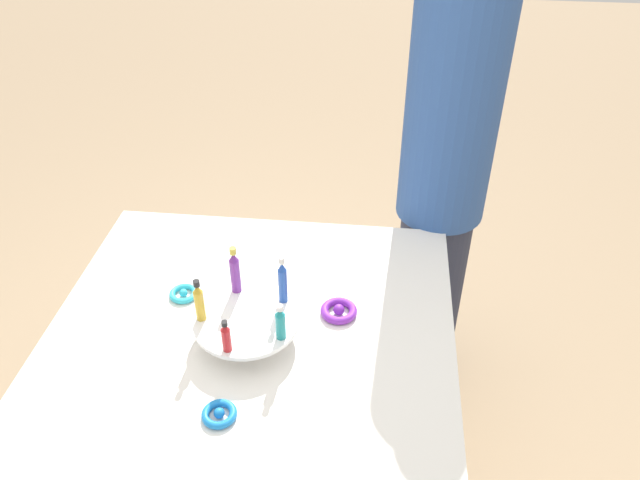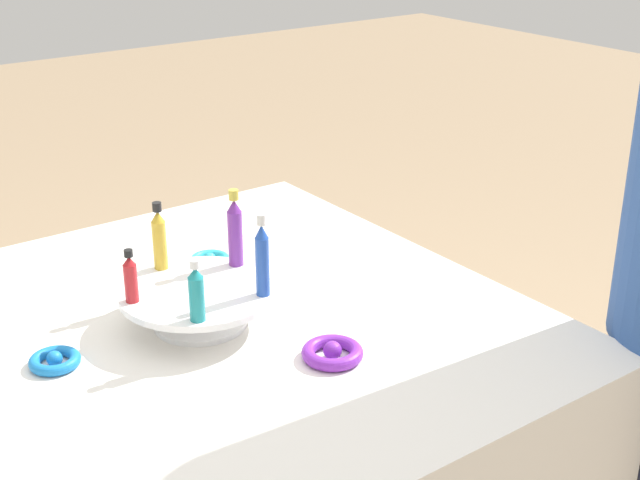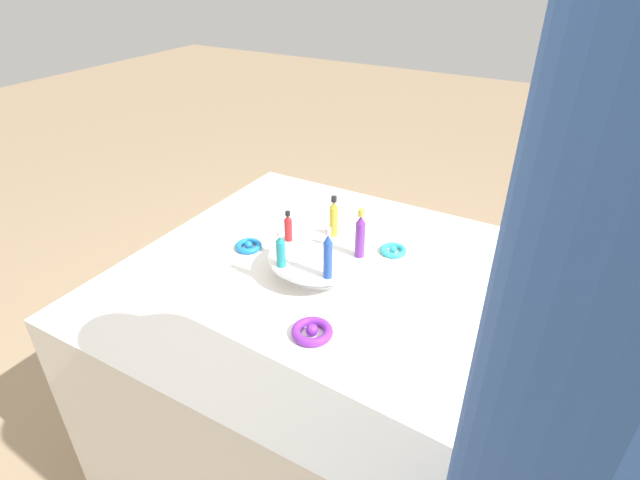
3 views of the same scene
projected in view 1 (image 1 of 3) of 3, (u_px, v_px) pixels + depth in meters
party_table at (257, 424)px, 1.87m from camera, size 1.09×1.09×0.74m
display_stand at (247, 325)px, 1.62m from camera, size 0.28×0.28×0.07m
bottle_purple at (235, 271)px, 1.66m from camera, size 0.03×0.03×0.14m
bottle_gold at (199, 302)px, 1.57m from camera, size 0.03×0.03×0.13m
bottle_red at (226, 337)px, 1.49m from camera, size 0.02×0.02×0.09m
bottle_teal at (281, 323)px, 1.52m from camera, size 0.03×0.03×0.11m
bottle_blue at (283, 281)px, 1.62m from camera, size 0.02×0.02×0.15m
ribbon_bow_purple at (339, 311)px, 1.71m from camera, size 0.10×0.10×0.03m
ribbon_bow_teal at (184, 294)px, 1.78m from camera, size 0.08×0.08×0.02m
ribbon_bow_blue at (219, 414)px, 1.44m from camera, size 0.08×0.08×0.03m
person_figure at (444, 173)px, 2.06m from camera, size 0.29×0.29×1.73m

